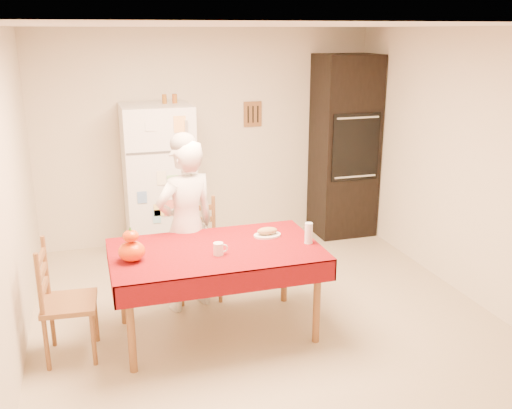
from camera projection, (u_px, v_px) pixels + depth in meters
name	position (u px, v px, depth m)	size (l,w,h in m)	color
floor	(266.00, 319.00, 5.08)	(4.50, 4.50, 0.00)	tan
room_shell	(267.00, 139.00, 4.61)	(4.02, 4.52, 2.51)	beige
refrigerator	(159.00, 181.00, 6.37)	(0.75, 0.74, 1.70)	white
oven_cabinet	(344.00, 146.00, 6.98)	(0.70, 0.62, 2.20)	black
dining_table	(216.00, 256.00, 4.66)	(1.70, 1.00, 0.76)	brown
chair_far	(197.00, 245.00, 5.43)	(0.45, 0.43, 0.95)	brown
chair_left	(60.00, 297.00, 4.36)	(0.43, 0.45, 0.95)	brown
seated_woman	(186.00, 226.00, 5.09)	(0.57, 0.38, 1.58)	silver
coffee_mug	(218.00, 249.00, 4.50)	(0.08, 0.08, 0.10)	white
pumpkin_lower	(132.00, 251.00, 4.38)	(0.21, 0.21, 0.16)	#D95905
pumpkin_upper	(131.00, 236.00, 4.34)	(0.12, 0.12, 0.09)	red
wine_glass	(309.00, 233.00, 4.74)	(0.07, 0.07, 0.18)	silver
bread_plate	(267.00, 235.00, 4.92)	(0.24, 0.24, 0.02)	silver
bread_loaf	(267.00, 231.00, 4.90)	(0.18, 0.10, 0.06)	tan
spice_jar_left	(164.00, 99.00, 6.18)	(0.05, 0.05, 0.10)	#90561A
spice_jar_mid	(174.00, 99.00, 6.21)	(0.05, 0.05, 0.10)	#984C1B
spice_jar_right	(175.00, 99.00, 6.21)	(0.05, 0.05, 0.10)	#995B1B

